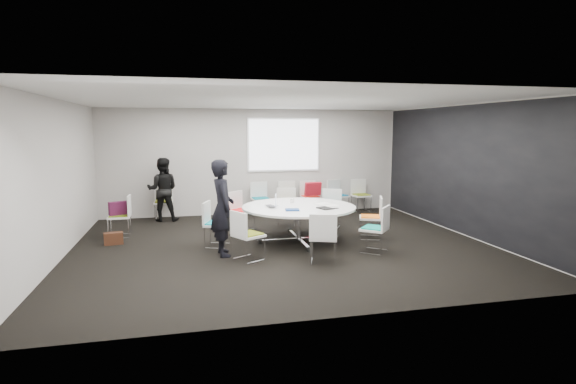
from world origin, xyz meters
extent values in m
cube|color=black|center=(0.00, 0.00, -0.02)|extent=(8.00, 7.00, 0.04)
cube|color=white|center=(0.00, 0.00, 2.82)|extent=(8.00, 7.00, 0.04)
cube|color=#ADA8A3|center=(0.00, 3.52, 1.40)|extent=(8.00, 0.04, 2.80)
cube|color=#ADA8A3|center=(0.00, -3.52, 1.40)|extent=(8.00, 0.04, 2.80)
cube|color=#ADA8A3|center=(-4.02, 0.00, 1.40)|extent=(0.04, 7.00, 2.80)
cube|color=#ADA8A3|center=(4.02, 0.00, 1.40)|extent=(0.04, 7.00, 2.80)
cube|color=black|center=(3.99, 0.00, 1.40)|extent=(0.01, 6.94, 2.74)
cube|color=silver|center=(0.39, 0.24, 0.04)|extent=(0.90, 0.90, 0.08)
cylinder|color=silver|center=(0.39, 0.24, 0.36)|extent=(0.10, 0.10, 0.65)
cylinder|color=white|center=(0.39, 0.24, 0.71)|extent=(2.29, 2.29, 0.04)
cube|color=white|center=(0.80, 3.46, 1.85)|extent=(1.90, 0.03, 1.35)
cube|color=silver|center=(1.90, 0.13, 0.21)|extent=(0.55, 0.55, 0.42)
cube|color=white|center=(1.90, 0.13, 0.44)|extent=(0.58, 0.59, 0.04)
cube|color=orange|center=(1.90, 0.13, 0.47)|extent=(0.50, 0.51, 0.03)
cube|color=white|center=(2.09, 0.06, 0.67)|extent=(0.20, 0.44, 0.42)
cube|color=silver|center=(1.42, 1.34, 0.21)|extent=(0.58, 0.58, 0.42)
cube|color=white|center=(1.42, 1.34, 0.44)|extent=(0.62, 0.61, 0.04)
cube|color=#076279|center=(1.42, 1.34, 0.47)|extent=(0.54, 0.53, 0.03)
cube|color=white|center=(1.53, 1.52, 0.67)|extent=(0.41, 0.27, 0.42)
cube|color=silver|center=(0.46, 1.71, 0.21)|extent=(0.50, 0.50, 0.42)
cube|color=white|center=(0.46, 1.71, 0.44)|extent=(0.55, 0.53, 0.04)
cube|color=olive|center=(0.46, 1.71, 0.47)|extent=(0.47, 0.46, 0.03)
cube|color=white|center=(0.51, 1.91, 0.67)|extent=(0.46, 0.14, 0.42)
cube|color=silver|center=(-0.62, 1.46, 0.21)|extent=(0.59, 0.59, 0.42)
cube|color=white|center=(-0.62, 1.46, 0.44)|extent=(0.63, 0.63, 0.04)
cube|color=red|center=(-0.62, 1.46, 0.47)|extent=(0.55, 0.55, 0.03)
cube|color=white|center=(-0.75, 1.63, 0.67)|extent=(0.38, 0.32, 0.42)
cube|color=silver|center=(-1.26, 0.20, 0.21)|extent=(0.54, 0.54, 0.42)
cube|color=white|center=(-1.26, 0.20, 0.44)|extent=(0.57, 0.58, 0.04)
cube|color=#0A7985|center=(-1.26, 0.20, 0.47)|extent=(0.49, 0.51, 0.03)
cube|color=white|center=(-1.46, 0.27, 0.67)|extent=(0.19, 0.44, 0.42)
cube|color=silver|center=(-0.79, -0.85, 0.21)|extent=(0.57, 0.57, 0.42)
cube|color=white|center=(-0.79, -0.85, 0.44)|extent=(0.61, 0.62, 0.04)
cube|color=#606913|center=(-0.79, -0.85, 0.47)|extent=(0.53, 0.53, 0.03)
cube|color=white|center=(-0.98, -0.95, 0.67)|extent=(0.26, 0.42, 0.42)
cube|color=silver|center=(0.43, -1.29, 0.21)|extent=(0.54, 0.54, 0.42)
cube|color=white|center=(0.43, -1.29, 0.44)|extent=(0.58, 0.57, 0.04)
cube|color=#D16217|center=(0.43, -1.29, 0.47)|extent=(0.50, 0.49, 0.03)
cube|color=white|center=(0.36, -1.49, 0.67)|extent=(0.45, 0.19, 0.42)
cube|color=silver|center=(1.54, -0.88, 0.21)|extent=(0.59, 0.59, 0.42)
cube|color=white|center=(1.54, -0.88, 0.44)|extent=(0.63, 0.64, 0.04)
cube|color=#088173|center=(1.54, -0.88, 0.47)|extent=(0.55, 0.55, 0.03)
cube|color=white|center=(1.70, -1.02, 0.67)|extent=(0.33, 0.37, 0.42)
cube|color=silver|center=(0.09, 3.10, 0.21)|extent=(0.45, 0.45, 0.42)
cube|color=white|center=(0.09, 3.10, 0.44)|extent=(0.49, 0.47, 0.04)
cube|color=#096979|center=(0.09, 3.10, 0.47)|extent=(0.43, 0.41, 0.03)
cube|color=white|center=(0.07, 3.31, 0.67)|extent=(0.46, 0.07, 0.42)
cube|color=silver|center=(0.84, 3.15, 0.21)|extent=(0.44, 0.44, 0.42)
cube|color=white|center=(0.84, 3.15, 0.44)|extent=(0.49, 0.47, 0.04)
cube|color=#656B17|center=(0.84, 3.15, 0.47)|extent=(0.42, 0.40, 0.03)
cube|color=white|center=(0.85, 3.36, 0.67)|extent=(0.46, 0.06, 0.42)
cube|color=silver|center=(1.46, 3.12, 0.21)|extent=(0.48, 0.48, 0.42)
cube|color=white|center=(1.46, 3.12, 0.44)|extent=(0.52, 0.50, 0.04)
cube|color=red|center=(1.46, 3.12, 0.47)|extent=(0.45, 0.44, 0.03)
cube|color=white|center=(1.43, 3.33, 0.67)|extent=(0.46, 0.11, 0.42)
cube|color=silver|center=(2.27, 3.15, 0.21)|extent=(0.55, 0.55, 0.42)
cube|color=white|center=(2.27, 3.15, 0.44)|extent=(0.59, 0.58, 0.04)
cube|color=#085C88|center=(2.27, 3.15, 0.47)|extent=(0.51, 0.50, 0.03)
cube|color=white|center=(2.19, 3.34, 0.67)|extent=(0.44, 0.21, 0.42)
cube|color=silver|center=(2.92, 3.11, 0.21)|extent=(0.45, 0.45, 0.42)
cube|color=white|center=(2.92, 3.11, 0.44)|extent=(0.49, 0.47, 0.04)
cube|color=olive|center=(2.92, 3.11, 0.47)|extent=(0.43, 0.41, 0.03)
cube|color=white|center=(2.90, 3.32, 0.67)|extent=(0.46, 0.07, 0.42)
cube|color=silver|center=(-3.21, 1.45, 0.21)|extent=(0.42, 0.42, 0.42)
cube|color=white|center=(-3.21, 1.45, 0.44)|extent=(0.44, 0.46, 0.04)
cube|color=#5A6F14|center=(-3.21, 1.45, 0.47)|extent=(0.38, 0.40, 0.03)
cube|color=white|center=(-3.00, 1.46, 0.67)|extent=(0.04, 0.46, 0.42)
cube|color=silver|center=(-2.38, 3.15, 0.21)|extent=(0.43, 0.43, 0.42)
cube|color=white|center=(-2.38, 3.15, 0.44)|extent=(0.47, 0.45, 0.04)
cube|color=olive|center=(-2.38, 3.15, 0.47)|extent=(0.41, 0.39, 0.03)
cube|color=white|center=(-2.38, 3.36, 0.67)|extent=(0.46, 0.05, 0.42)
imported|color=black|center=(-1.20, -0.42, 0.87)|extent=(0.48, 0.67, 1.74)
imported|color=black|center=(-2.38, 3.00, 0.79)|extent=(0.82, 0.67, 1.58)
imported|color=#333338|center=(-0.14, 0.25, 0.74)|extent=(0.28, 0.37, 0.03)
cube|color=silver|center=(-0.07, 0.30, 0.86)|extent=(0.08, 0.30, 0.22)
cube|color=black|center=(0.81, -0.17, 0.74)|extent=(0.31, 0.36, 0.02)
cube|color=navy|center=(0.14, -0.21, 0.74)|extent=(0.29, 0.24, 0.03)
cube|color=white|center=(0.95, 0.43, 0.73)|extent=(0.36, 0.33, 0.00)
cube|color=white|center=(1.05, 0.17, 0.73)|extent=(0.34, 0.28, 0.00)
cylinder|color=white|center=(0.35, 0.67, 0.78)|extent=(0.08, 0.08, 0.09)
cube|color=black|center=(1.01, -0.21, 0.73)|extent=(0.16, 0.11, 0.01)
cube|color=#491331|center=(-3.21, 1.45, 0.62)|extent=(0.42, 0.29, 0.28)
cube|color=#402214|center=(-3.26, 0.82, 0.12)|extent=(0.38, 0.21, 0.24)
cube|color=#B01523|center=(1.46, 2.91, 0.70)|extent=(0.46, 0.21, 0.36)
camera|label=1|loc=(-1.85, -8.41, 2.27)|focal=28.00mm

